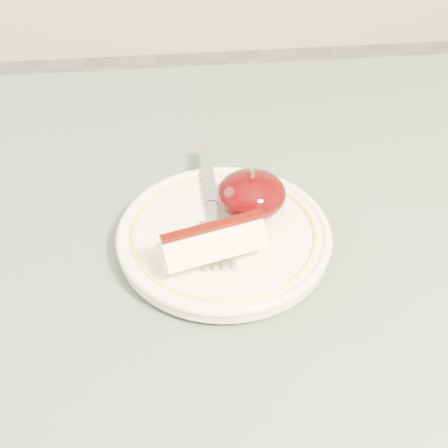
{
  "coord_description": "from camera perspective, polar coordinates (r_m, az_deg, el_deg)",
  "views": [
    {
      "loc": [
        0.04,
        -0.31,
        1.15
      ],
      "look_at": [
        0.08,
        0.1,
        0.78
      ],
      "focal_mm": 50.0,
      "sensor_mm": 36.0,
      "label": 1
    }
  ],
  "objects": [
    {
      "name": "apple_half",
      "position": [
        0.57,
        2.52,
        2.73
      ],
      "size": [
        0.06,
        0.06,
        0.05
      ],
      "color": "black",
      "rests_on": "plate"
    },
    {
      "name": "fork",
      "position": [
        0.58,
        -1.13,
        1.88
      ],
      "size": [
        0.03,
        0.18,
        0.0
      ],
      "rotation": [
        0.0,
        0.0,
        1.57
      ],
      "color": "#92949A",
      "rests_on": "plate"
    },
    {
      "name": "apple_wedge",
      "position": [
        0.52,
        -1.03,
        -1.87
      ],
      "size": [
        0.09,
        0.06,
        0.04
      ],
      "rotation": [
        0.0,
        0.0,
        0.27
      ],
      "color": "#FDF0BA",
      "rests_on": "plate"
    },
    {
      "name": "plate",
      "position": [
        0.56,
        0.0,
        -1.07
      ],
      "size": [
        0.19,
        0.19,
        0.02
      ],
      "color": "beige",
      "rests_on": "table"
    },
    {
      "name": "table",
      "position": [
        0.58,
        -7.39,
        -15.86
      ],
      "size": [
        0.9,
        0.9,
        0.75
      ],
      "color": "brown",
      "rests_on": "ground"
    }
  ]
}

